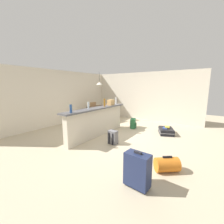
% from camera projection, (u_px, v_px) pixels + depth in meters
% --- Properties ---
extents(ground_plane, '(13.00, 13.00, 0.05)m').
position_uv_depth(ground_plane, '(115.00, 135.00, 5.39)').
color(ground_plane, '#BCAD8E').
extents(wall_back, '(6.60, 0.10, 2.50)m').
position_uv_depth(wall_back, '(61.00, 97.00, 6.87)').
color(wall_back, beige).
rests_on(wall_back, ground_plane).
extents(wall_right, '(0.10, 6.00, 2.50)m').
position_uv_depth(wall_right, '(141.00, 96.00, 7.81)').
color(wall_right, beige).
rests_on(wall_right, ground_plane).
extents(partition_half_wall, '(2.80, 0.20, 0.98)m').
position_uv_depth(partition_half_wall, '(97.00, 122.00, 5.23)').
color(partition_half_wall, beige).
rests_on(partition_half_wall, ground_plane).
extents(bar_countertop, '(2.96, 0.40, 0.05)m').
position_uv_depth(bar_countertop, '(97.00, 108.00, 5.14)').
color(bar_countertop, '#4C4C51').
rests_on(bar_countertop, partition_half_wall).
extents(bottle_blue, '(0.07, 0.07, 0.24)m').
position_uv_depth(bottle_blue, '(71.00, 109.00, 4.09)').
color(bottle_blue, '#284C89').
rests_on(bottle_blue, bar_countertop).
extents(bottle_clear, '(0.06, 0.06, 0.23)m').
position_uv_depth(bottle_clear, '(88.00, 105.00, 4.84)').
color(bottle_clear, silver).
rests_on(bottle_clear, bar_countertop).
extents(bottle_amber, '(0.06, 0.06, 0.29)m').
position_uv_depth(bottle_amber, '(104.00, 103.00, 5.40)').
color(bottle_amber, '#9E661E').
rests_on(bottle_amber, bar_countertop).
extents(bottle_white, '(0.06, 0.06, 0.30)m').
position_uv_depth(bottle_white, '(116.00, 101.00, 6.11)').
color(bottle_white, silver).
rests_on(bottle_white, bar_countertop).
extents(grocery_bag, '(0.26, 0.18, 0.22)m').
position_uv_depth(grocery_bag, '(111.00, 102.00, 5.77)').
color(grocery_bag, tan).
rests_on(grocery_bag, bar_countertop).
extents(dining_table, '(1.10, 0.80, 0.74)m').
position_uv_depth(dining_table, '(99.00, 108.00, 7.55)').
color(dining_table, '#4C331E').
rests_on(dining_table, ground_plane).
extents(dining_chair_near_partition, '(0.45, 0.45, 0.93)m').
position_uv_depth(dining_chair_near_partition, '(109.00, 112.00, 7.24)').
color(dining_chair_near_partition, '#9E754C').
rests_on(dining_chair_near_partition, ground_plane).
extents(dining_chair_far_side, '(0.45, 0.45, 0.93)m').
position_uv_depth(dining_chair_far_side, '(92.00, 110.00, 7.96)').
color(dining_chair_far_side, '#9E754C').
rests_on(dining_chair_far_side, ground_plane).
extents(pendant_lamp, '(0.34, 0.34, 0.69)m').
position_uv_depth(pendant_lamp, '(99.00, 83.00, 7.43)').
color(pendant_lamp, black).
extents(suitcase_flat_black, '(0.89, 0.73, 0.22)m').
position_uv_depth(suitcase_flat_black, '(166.00, 131.00, 5.48)').
color(suitcase_flat_black, black).
rests_on(suitcase_flat_black, ground_plane).
extents(backpack_grey, '(0.27, 0.29, 0.42)m').
position_uv_depth(backpack_grey, '(113.00, 137.00, 4.53)').
color(backpack_grey, slate).
rests_on(backpack_grey, ground_plane).
extents(backpack_green, '(0.32, 0.30, 0.42)m').
position_uv_depth(backpack_green, '(133.00, 124.00, 6.19)').
color(backpack_green, '#286B3D').
rests_on(backpack_green, ground_plane).
extents(duffel_bag_orange, '(0.54, 0.56, 0.34)m').
position_uv_depth(duffel_bag_orange, '(167.00, 164.00, 3.05)').
color(duffel_bag_orange, orange).
rests_on(duffel_bag_orange, ground_plane).
extents(suitcase_upright_navy, '(0.27, 0.46, 0.67)m').
position_uv_depth(suitcase_upright_navy, '(137.00, 170.00, 2.54)').
color(suitcase_upright_navy, '#1E284C').
rests_on(suitcase_upright_navy, ground_plane).
extents(book_stack, '(0.32, 0.25, 0.06)m').
position_uv_depth(book_stack, '(166.00, 127.00, 5.45)').
color(book_stack, '#334C99').
rests_on(book_stack, suitcase_flat_black).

